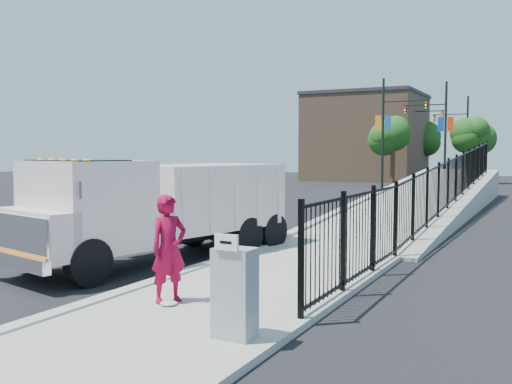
% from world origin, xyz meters
% --- Properties ---
extents(ground, '(120.00, 120.00, 0.00)m').
position_xyz_m(ground, '(0.00, 0.00, 0.00)').
color(ground, black).
rests_on(ground, ground).
extents(sidewalk, '(3.55, 12.00, 0.12)m').
position_xyz_m(sidewalk, '(1.93, -2.00, 0.06)').
color(sidewalk, '#9E998E').
rests_on(sidewalk, ground).
extents(curb, '(0.30, 12.00, 0.16)m').
position_xyz_m(curb, '(0.00, -2.00, 0.08)').
color(curb, '#ADAAA3').
rests_on(curb, ground).
extents(ramp, '(3.95, 24.06, 3.19)m').
position_xyz_m(ramp, '(2.12, 16.00, 0.00)').
color(ramp, '#9E998E').
rests_on(ramp, ground).
extents(iron_fence, '(0.10, 28.00, 1.80)m').
position_xyz_m(iron_fence, '(3.55, 12.00, 0.90)').
color(iron_fence, black).
rests_on(iron_fence, ground).
extents(truck, '(3.94, 7.76, 2.54)m').
position_xyz_m(truck, '(-1.64, 1.16, 1.43)').
color(truck, black).
rests_on(truck, ground).
extents(worker, '(0.67, 0.79, 1.84)m').
position_xyz_m(worker, '(1.18, -2.15, 1.04)').
color(worker, maroon).
rests_on(worker, sidewalk).
extents(utility_cabinet, '(0.55, 0.40, 1.25)m').
position_xyz_m(utility_cabinet, '(3.10, -3.27, 0.75)').
color(utility_cabinet, gray).
rests_on(utility_cabinet, sidewalk).
extents(arrow_sign, '(0.35, 0.04, 0.22)m').
position_xyz_m(arrow_sign, '(3.10, -3.49, 1.48)').
color(arrow_sign, white).
rests_on(arrow_sign, utility_cabinet).
extents(debris, '(0.29, 0.29, 0.07)m').
position_xyz_m(debris, '(1.30, -2.32, 0.16)').
color(debris, silver).
rests_on(debris, sidewalk).
extents(light_pole_0, '(3.77, 0.22, 8.00)m').
position_xyz_m(light_pole_0, '(-3.69, 31.14, 4.36)').
color(light_pole_0, black).
rests_on(light_pole_0, ground).
extents(light_pole_1, '(3.78, 0.22, 8.00)m').
position_xyz_m(light_pole_1, '(-0.57, 35.16, 4.36)').
color(light_pole_1, black).
rests_on(light_pole_1, ground).
extents(light_pole_2, '(3.77, 0.22, 8.00)m').
position_xyz_m(light_pole_2, '(-4.38, 42.08, 4.36)').
color(light_pole_2, black).
rests_on(light_pole_2, ground).
extents(light_pole_3, '(3.78, 0.22, 8.00)m').
position_xyz_m(light_pole_3, '(-0.53, 47.46, 4.36)').
color(light_pole_3, black).
rests_on(light_pole_3, ground).
extents(tree_0, '(2.82, 2.82, 5.41)m').
position_xyz_m(tree_0, '(-4.22, 35.12, 3.96)').
color(tree_0, '#382314').
rests_on(tree_0, ground).
extents(tree_1, '(2.53, 2.53, 5.26)m').
position_xyz_m(tree_1, '(0.70, 41.54, 3.94)').
color(tree_1, '#382314').
rests_on(tree_1, ground).
extents(tree_2, '(3.24, 3.24, 5.62)m').
position_xyz_m(tree_2, '(-4.38, 48.27, 3.97)').
color(tree_2, '#382314').
rests_on(tree_2, ground).
extents(building, '(10.00, 10.00, 8.00)m').
position_xyz_m(building, '(-9.00, 44.00, 4.00)').
color(building, '#8C664C').
rests_on(building, ground).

